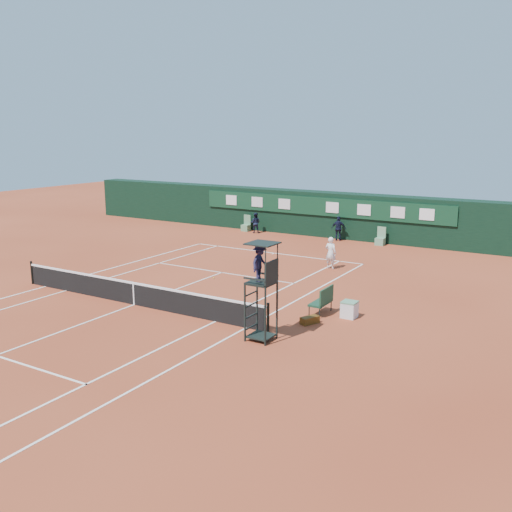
{
  "coord_description": "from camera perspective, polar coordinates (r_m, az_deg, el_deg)",
  "views": [
    {
      "loc": [
        16.02,
        -16.76,
        7.05
      ],
      "look_at": [
        2.27,
        6.0,
        1.2
      ],
      "focal_mm": 40.0,
      "sensor_mm": 36.0,
      "label": 1
    }
  ],
  "objects": [
    {
      "name": "ground",
      "position": [
        24.23,
        -12.07,
        -4.79
      ],
      "size": [
        90.0,
        90.0,
        0.0
      ],
      "primitive_type": "plane",
      "color": "#A94528",
      "rests_on": "ground"
    },
    {
      "name": "court_lines",
      "position": [
        24.23,
        -12.07,
        -4.78
      ],
      "size": [
        11.05,
        23.85,
        0.01
      ],
      "color": "silver",
      "rests_on": "ground"
    },
    {
      "name": "tennis_net",
      "position": [
        24.09,
        -12.12,
        -3.63
      ],
      "size": [
        12.9,
        0.1,
        1.1
      ],
      "color": "black",
      "rests_on": "ground"
    },
    {
      "name": "back_wall",
      "position": [
        39.34,
        6.79,
        4.22
      ],
      "size": [
        40.0,
        1.65,
        3.0
      ],
      "color": "black",
      "rests_on": "ground"
    },
    {
      "name": "linesman_chair_left",
      "position": [
        41.0,
        -1.01,
        2.96
      ],
      "size": [
        0.55,
        0.5,
        1.15
      ],
      "color": "#5B8B62",
      "rests_on": "ground"
    },
    {
      "name": "linesman_chair_right",
      "position": [
        36.75,
        12.33,
        1.57
      ],
      "size": [
        0.55,
        0.5,
        1.15
      ],
      "color": "#5F916C",
      "rests_on": "ground"
    },
    {
      "name": "umpire_chair",
      "position": [
        19.13,
        0.49,
        -1.47
      ],
      "size": [
        0.96,
        0.95,
        3.42
      ],
      "color": "black",
      "rests_on": "ground"
    },
    {
      "name": "player_bench",
      "position": [
        22.49,
        6.72,
        -4.35
      ],
      "size": [
        0.56,
        1.2,
        1.1
      ],
      "color": "#173A26",
      "rests_on": "ground"
    },
    {
      "name": "tennis_bag",
      "position": [
        21.5,
        5.4,
        -6.4
      ],
      "size": [
        0.59,
        0.79,
        0.27
      ],
      "primitive_type": "cube",
      "rotation": [
        0.0,
        0.0,
        -0.43
      ],
      "color": "black",
      "rests_on": "ground"
    },
    {
      "name": "cooler",
      "position": [
        22.33,
        9.32,
        -5.28
      ],
      "size": [
        0.57,
        0.57,
        0.65
      ],
      "color": "white",
      "rests_on": "ground"
    },
    {
      "name": "tennis_ball",
      "position": [
        27.91,
        -4.23,
        -2.19
      ],
      "size": [
        0.07,
        0.07,
        0.07
      ],
      "primitive_type": "sphere",
      "color": "gold",
      "rests_on": "ground"
    },
    {
      "name": "player",
      "position": [
        29.88,
        7.48,
        0.31
      ],
      "size": [
        0.64,
        0.45,
        1.69
      ],
      "primitive_type": "imported",
      "rotation": [
        0.0,
        0.0,
        3.07
      ],
      "color": "white",
      "rests_on": "ground"
    },
    {
      "name": "ball_kid_left",
      "position": [
        40.19,
        -0.06,
        3.34
      ],
      "size": [
        0.83,
        0.74,
        1.43
      ],
      "primitive_type": "imported",
      "rotation": [
        0.0,
        0.0,
        3.48
      ],
      "color": "black",
      "rests_on": "ground"
    },
    {
      "name": "ball_kid_right",
      "position": [
        37.65,
        8.26,
        2.73
      ],
      "size": [
        1.02,
        0.64,
        1.61
      ],
      "primitive_type": "imported",
      "rotation": [
        0.0,
        0.0,
        3.43
      ],
      "color": "black",
      "rests_on": "ground"
    }
  ]
}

